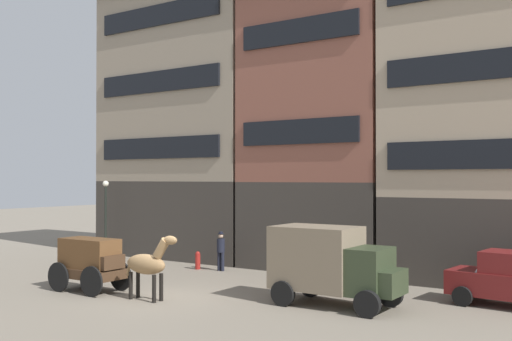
% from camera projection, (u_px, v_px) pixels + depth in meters
% --- Properties ---
extents(ground_plane, '(120.00, 120.00, 0.00)m').
position_uv_depth(ground_plane, '(161.00, 299.00, 20.92)').
color(ground_plane, slate).
extents(building_far_left, '(10.02, 6.60, 15.00)m').
position_uv_depth(building_far_left, '(196.00, 120.00, 33.48)').
color(building_far_left, '#38332D').
rests_on(building_far_left, ground_plane).
extents(building_center_left, '(7.44, 6.60, 13.54)m').
position_uv_depth(building_center_left, '(330.00, 126.00, 28.85)').
color(building_center_left, '#38332D').
rests_on(building_center_left, ground_plane).
extents(building_center_right, '(7.12, 6.60, 17.20)m').
position_uv_depth(building_center_right, '(477.00, 74.00, 25.04)').
color(building_center_right, '#38332D').
rests_on(building_center_right, ground_plane).
extents(cargo_wagon, '(2.92, 1.53, 1.98)m').
position_uv_depth(cargo_wagon, '(90.00, 261.00, 22.26)').
color(cargo_wagon, '#3D2819').
rests_on(cargo_wagon, ground_plane).
extents(draft_horse, '(2.34, 0.62, 2.30)m').
position_uv_depth(draft_horse, '(148.00, 264.00, 20.63)').
color(draft_horse, '#937047').
rests_on(draft_horse, ground_plane).
extents(delivery_truck_near, '(4.37, 2.16, 2.62)m').
position_uv_depth(delivery_truck_near, '(332.00, 263.00, 19.74)').
color(delivery_truck_near, '#2D3823').
rests_on(delivery_truck_near, ground_plane).
extents(sedan_dark, '(3.84, 2.15, 1.83)m').
position_uv_depth(sedan_dark, '(509.00, 279.00, 19.54)').
color(sedan_dark, maroon).
rests_on(sedan_dark, ground_plane).
extents(pedestrian_officer, '(0.48, 0.48, 1.79)m').
position_uv_depth(pedestrian_officer, '(221.00, 249.00, 27.20)').
color(pedestrian_officer, black).
rests_on(pedestrian_officer, ground_plane).
extents(streetlamp_curbside, '(0.32, 0.32, 4.12)m').
position_uv_depth(streetlamp_curbside, '(106.00, 208.00, 31.75)').
color(streetlamp_curbside, black).
rests_on(streetlamp_curbside, ground_plane).
extents(fire_hydrant_curbside, '(0.24, 0.24, 0.83)m').
position_uv_depth(fire_hydrant_curbside, '(198.00, 260.00, 27.67)').
color(fire_hydrant_curbside, maroon).
rests_on(fire_hydrant_curbside, ground_plane).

